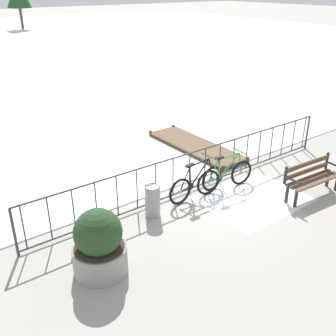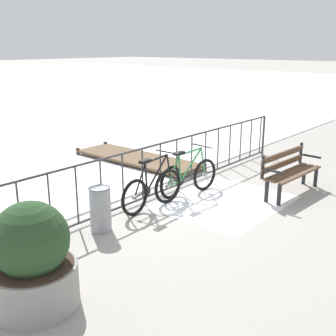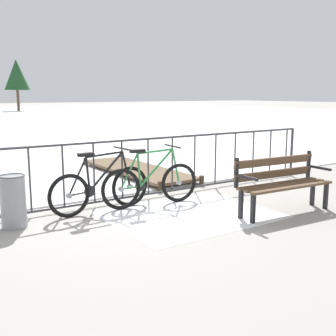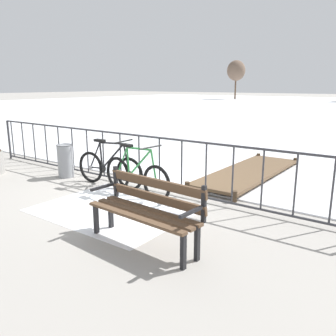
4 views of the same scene
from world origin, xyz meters
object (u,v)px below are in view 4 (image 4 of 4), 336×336
Objects in this scene: bicycle_near_railing at (136,176)px; bicycle_second at (109,169)px; park_bench at (147,206)px.

bicycle_near_railing is 0.84m from bicycle_second.
bicycle_near_railing is at bearing -8.84° from bicycle_second.
park_bench is (2.30, -1.57, 0.14)m from bicycle_second.
bicycle_second is at bearing 145.72° from park_bench.
bicycle_second is at bearing 171.16° from bicycle_near_railing.
bicycle_near_railing reaches higher than park_bench.
bicycle_near_railing is 1.00× the size of bicycle_second.
bicycle_second reaches higher than park_bench.
bicycle_second is (-0.83, 0.13, 0.00)m from bicycle_near_railing.
bicycle_second is 1.05× the size of park_bench.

